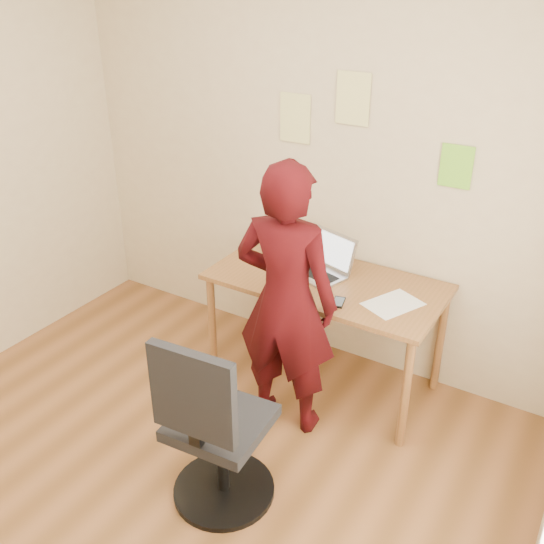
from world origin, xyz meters
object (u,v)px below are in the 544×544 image
Objects in this scene: desk at (326,292)px; office_chair at (214,436)px; phone at (339,302)px; person at (286,301)px; laptop at (323,265)px.

office_chair reaches higher than desk.
phone is 0.08× the size of person.
person reaches higher than laptop.
desk is 1.19m from office_chair.
person reaches higher than office_chair.
person is (-0.03, -0.44, 0.15)m from desk.
phone is 0.31m from person.
person is at bearing -68.67° from laptop.
person is at bearing -146.52° from phone.
office_chair is (-0.17, -0.96, -0.32)m from phone.
laptop is 0.40× the size of office_chair.
office_chair is at bearing -114.61° from phone.
desk is 0.46m from person.
office_chair is (0.01, -1.17, -0.23)m from desk.
person is (-0.03, 0.73, 0.37)m from office_chair.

